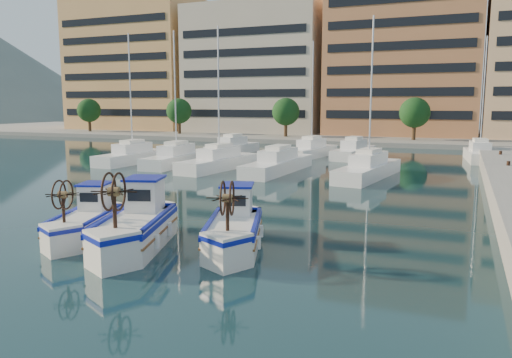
# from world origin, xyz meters

# --- Properties ---
(ground) EXTENTS (300.00, 300.00, 0.00)m
(ground) POSITION_xyz_m (0.00, 0.00, 0.00)
(ground) COLOR #183740
(ground) RESTS_ON ground
(waterfront) EXTENTS (180.00, 40.00, 25.60)m
(waterfront) POSITION_xyz_m (9.23, 65.04, 11.10)
(waterfront) COLOR gray
(waterfront) RESTS_ON ground
(yacht_marina) EXTENTS (38.44, 23.73, 11.50)m
(yacht_marina) POSITION_xyz_m (-2.79, 27.13, 0.53)
(yacht_marina) COLOR white
(yacht_marina) RESTS_ON ground
(fishing_boat_a) EXTENTS (2.87, 4.40, 2.66)m
(fishing_boat_a) POSITION_xyz_m (-3.93, -0.32, 0.73)
(fishing_boat_a) COLOR white
(fishing_boat_a) RESTS_ON ground
(fishing_boat_b) EXTENTS (3.46, 5.25, 3.18)m
(fishing_boat_b) POSITION_xyz_m (-1.26, -0.62, 0.88)
(fishing_boat_b) COLOR white
(fishing_boat_b) RESTS_ON ground
(fishing_boat_c) EXTENTS (3.18, 4.75, 2.87)m
(fishing_boat_c) POSITION_xyz_m (2.21, 0.71, 0.79)
(fishing_boat_c) COLOR white
(fishing_boat_c) RESTS_ON ground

